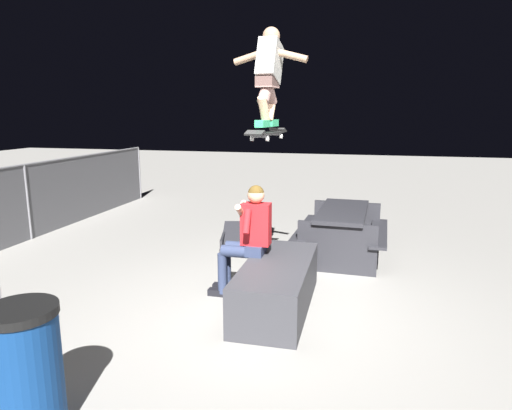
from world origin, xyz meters
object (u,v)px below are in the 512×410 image
skater_airborne (269,72)px  trash_bin (26,371)px  skateboard (267,133)px  picnic_table_back (342,225)px  person_sitting_on_ledge (247,234)px  ledge_box_main (277,285)px  kicker_ramp (243,241)px

skater_airborne → trash_bin: 3.77m
skateboard → picnic_table_back: skateboard is taller
picnic_table_back → trash_bin: trash_bin is taller
person_sitting_on_ledge → skateboard: skateboard is taller
person_sitting_on_ledge → skateboard: bearing=-54.5°
skateboard → trash_bin: (-2.83, 1.05, -1.50)m
ledge_box_main → picnic_table_back: bearing=-16.2°
ledge_box_main → skateboard: skateboard is taller
skater_airborne → picnic_table_back: size_ratio=0.64×
skater_airborne → trash_bin: (-2.89, 1.06, -2.18)m
skater_airborne → trash_bin: skater_airborne is taller
picnic_table_back → trash_bin: size_ratio=1.86×
ledge_box_main → picnic_table_back: picnic_table_back is taller
skateboard → kicker_ramp: size_ratio=0.86×
kicker_ramp → trash_bin: size_ratio=1.28×
person_sitting_on_ledge → skater_airborne: 1.90m
trash_bin → skateboard: bearing=-20.4°
ledge_box_main → picnic_table_back: size_ratio=1.02×
ledge_box_main → picnic_table_back: (2.09, -0.61, 0.23)m
person_sitting_on_ledge → skateboard: (0.15, -0.21, 1.19)m
person_sitting_on_ledge → trash_bin: (-2.69, 0.84, -0.30)m
person_sitting_on_ledge → picnic_table_back: bearing=-29.4°
kicker_ramp → person_sitting_on_ledge: bearing=-163.0°
ledge_box_main → skater_airborne: (0.46, 0.21, 2.39)m
trash_bin → ledge_box_main: bearing=-27.6°
skateboard → person_sitting_on_ledge: bearing=125.5°
picnic_table_back → trash_bin: (-4.51, 1.87, -0.03)m
skater_airborne → picnic_table_back: 2.82m
trash_bin → kicker_ramp: bearing=-2.4°
person_sitting_on_ledge → kicker_ramp: bearing=17.0°
person_sitting_on_ledge → trash_bin: size_ratio=1.47×
person_sitting_on_ledge → skater_airborne: size_ratio=1.23×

